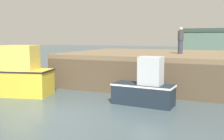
# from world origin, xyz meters

# --- Properties ---
(ground) EXTENTS (120.00, 160.00, 0.10)m
(ground) POSITION_xyz_m (0.00, 0.00, -0.05)
(ground) COLOR #3D4C51
(pier) EXTENTS (11.16, 8.93, 2.00)m
(pier) POSITION_xyz_m (2.08, 7.81, 1.68)
(pier) COLOR brown
(pier) RESTS_ON ground
(fishing_boat_near_left) EXTENTS (4.29, 2.58, 2.59)m
(fishing_boat_near_left) POSITION_xyz_m (-3.97, 1.78, 0.99)
(fishing_boat_near_left) COLOR gold
(fishing_boat_near_left) RESTS_ON ground
(fishing_boat_near_right) EXTENTS (2.80, 1.25, 2.16)m
(fishing_boat_near_right) POSITION_xyz_m (2.89, 2.52, 0.75)
(fishing_boat_near_right) COLOR #19232D
(fishing_boat_near_right) RESTS_ON ground
(dockworker) EXTENTS (0.34, 0.34, 1.59)m
(dockworker) POSITION_xyz_m (3.61, 7.55, 2.80)
(dockworker) COLOR #2D3342
(dockworker) RESTS_ON pier
(warehouse) EXTENTS (10.12, 4.72, 4.20)m
(warehouse) POSITION_xyz_m (5.56, 30.20, 2.12)
(warehouse) COLOR #4C6656
(warehouse) RESTS_ON ground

